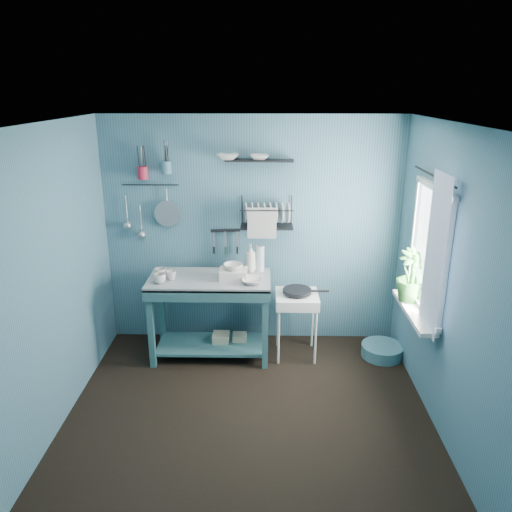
{
  "coord_description": "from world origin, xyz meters",
  "views": [
    {
      "loc": [
        0.14,
        -3.73,
        2.75
      ],
      "look_at": [
        0.05,
        0.85,
        1.2
      ],
      "focal_mm": 35.0,
      "sensor_mm": 36.0,
      "label": 1
    }
  ],
  "objects_px": {
    "mug_right": "(161,273)",
    "floor_basin": "(382,351)",
    "frying_pan": "(297,291)",
    "storage_tin_large": "(221,343)",
    "wash_tub": "(233,274)",
    "work_counter": "(211,317)",
    "utensil_cup_teal": "(166,167)",
    "storage_tin_small": "(240,343)",
    "utensil_cup_magenta": "(143,173)",
    "soap_bottle": "(251,258)",
    "mug_mid": "(171,275)",
    "colander": "(167,214)",
    "potted_plant": "(411,276)",
    "dish_rack": "(267,213)",
    "mug_left": "(160,279)",
    "hotplate_stand": "(296,325)",
    "water_bottle": "(260,258)"
  },
  "relations": [
    {
      "from": "storage_tin_small",
      "to": "storage_tin_large",
      "type": "bearing_deg",
      "value": -171.47
    },
    {
      "from": "utensil_cup_magenta",
      "to": "soap_bottle",
      "type": "bearing_deg",
      "value": -8.22
    },
    {
      "from": "mug_mid",
      "to": "frying_pan",
      "type": "distance_m",
      "value": 1.31
    },
    {
      "from": "mug_mid",
      "to": "mug_right",
      "type": "bearing_deg",
      "value": 153.43
    },
    {
      "from": "dish_rack",
      "to": "storage_tin_small",
      "type": "xyz_separation_m",
      "value": [
        -0.29,
        -0.23,
        -1.41
      ]
    },
    {
      "from": "mug_right",
      "to": "frying_pan",
      "type": "relative_size",
      "value": 0.41
    },
    {
      "from": "mug_right",
      "to": "floor_basin",
      "type": "relative_size",
      "value": 0.28
    },
    {
      "from": "wash_tub",
      "to": "utensil_cup_magenta",
      "type": "relative_size",
      "value": 2.15
    },
    {
      "from": "colander",
      "to": "storage_tin_large",
      "type": "bearing_deg",
      "value": -30.78
    },
    {
      "from": "potted_plant",
      "to": "storage_tin_small",
      "type": "xyz_separation_m",
      "value": [
        -1.65,
        0.48,
        -0.98
      ]
    },
    {
      "from": "wash_tub",
      "to": "utensil_cup_teal",
      "type": "distance_m",
      "value": 1.3
    },
    {
      "from": "mug_left",
      "to": "potted_plant",
      "type": "bearing_deg",
      "value": -5.56
    },
    {
      "from": "mug_left",
      "to": "dish_rack",
      "type": "distance_m",
      "value": 1.3
    },
    {
      "from": "mug_left",
      "to": "storage_tin_small",
      "type": "xyz_separation_m",
      "value": [
        0.78,
        0.24,
        -0.84
      ]
    },
    {
      "from": "hotplate_stand",
      "to": "frying_pan",
      "type": "bearing_deg",
      "value": -5.49
    },
    {
      "from": "frying_pan",
      "to": "storage_tin_large",
      "type": "distance_m",
      "value": 1.03
    },
    {
      "from": "utensil_cup_teal",
      "to": "storage_tin_small",
      "type": "bearing_deg",
      "value": -20.51
    },
    {
      "from": "water_bottle",
      "to": "floor_basin",
      "type": "distance_m",
      "value": 1.65
    },
    {
      "from": "colander",
      "to": "storage_tin_small",
      "type": "distance_m",
      "value": 1.61
    },
    {
      "from": "soap_bottle",
      "to": "utensil_cup_magenta",
      "type": "relative_size",
      "value": 2.3
    },
    {
      "from": "soap_bottle",
      "to": "frying_pan",
      "type": "xyz_separation_m",
      "value": [
        0.49,
        -0.19,
        -0.29
      ]
    },
    {
      "from": "work_counter",
      "to": "potted_plant",
      "type": "bearing_deg",
      "value": -12.26
    },
    {
      "from": "storage_tin_large",
      "to": "mug_left",
      "type": "bearing_deg",
      "value": -160.1
    },
    {
      "from": "mug_left",
      "to": "utensil_cup_teal",
      "type": "height_order",
      "value": "utensil_cup_teal"
    },
    {
      "from": "work_counter",
      "to": "mug_mid",
      "type": "height_order",
      "value": "mug_mid"
    },
    {
      "from": "potted_plant",
      "to": "mug_mid",
      "type": "bearing_deg",
      "value": 171.77
    },
    {
      "from": "work_counter",
      "to": "wash_tub",
      "type": "distance_m",
      "value": 0.55
    },
    {
      "from": "mug_mid",
      "to": "potted_plant",
      "type": "bearing_deg",
      "value": -8.23
    },
    {
      "from": "storage_tin_large",
      "to": "mug_mid",
      "type": "bearing_deg",
      "value": -167.09
    },
    {
      "from": "soap_bottle",
      "to": "utensil_cup_teal",
      "type": "distance_m",
      "value": 1.29
    },
    {
      "from": "mug_left",
      "to": "floor_basin",
      "type": "height_order",
      "value": "mug_left"
    },
    {
      "from": "work_counter",
      "to": "colander",
      "type": "distance_m",
      "value": 1.2
    },
    {
      "from": "potted_plant",
      "to": "storage_tin_large",
      "type": "xyz_separation_m",
      "value": [
        -1.85,
        0.45,
        -0.97
      ]
    },
    {
      "from": "utensil_cup_teal",
      "to": "floor_basin",
      "type": "bearing_deg",
      "value": -9.12
    },
    {
      "from": "storage_tin_small",
      "to": "mug_mid",
      "type": "bearing_deg",
      "value": -168.37
    },
    {
      "from": "soap_bottle",
      "to": "hotplate_stand",
      "type": "height_order",
      "value": "soap_bottle"
    },
    {
      "from": "frying_pan",
      "to": "wash_tub",
      "type": "bearing_deg",
      "value": -176.97
    },
    {
      "from": "mug_mid",
      "to": "wash_tub",
      "type": "bearing_deg",
      "value": 3.63
    },
    {
      "from": "mug_right",
      "to": "wash_tub",
      "type": "height_order",
      "value": "wash_tub"
    },
    {
      "from": "potted_plant",
      "to": "floor_basin",
      "type": "bearing_deg",
      "value": 104.91
    },
    {
      "from": "frying_pan",
      "to": "storage_tin_large",
      "type": "xyz_separation_m",
      "value": [
        -0.81,
        0.04,
        -0.64
      ]
    },
    {
      "from": "work_counter",
      "to": "mug_right",
      "type": "relative_size",
      "value": 10.22
    },
    {
      "from": "mug_left",
      "to": "water_bottle",
      "type": "bearing_deg",
      "value": 20.81
    },
    {
      "from": "wash_tub",
      "to": "soap_bottle",
      "type": "distance_m",
      "value": 0.3
    },
    {
      "from": "soap_bottle",
      "to": "floor_basin",
      "type": "height_order",
      "value": "soap_bottle"
    },
    {
      "from": "wash_tub",
      "to": "storage_tin_large",
      "type": "bearing_deg",
      "value": 154.98
    },
    {
      "from": "mug_mid",
      "to": "dish_rack",
      "type": "bearing_deg",
      "value": 21.02
    },
    {
      "from": "work_counter",
      "to": "utensil_cup_teal",
      "type": "height_order",
      "value": "utensil_cup_teal"
    },
    {
      "from": "water_bottle",
      "to": "utensil_cup_magenta",
      "type": "xyz_separation_m",
      "value": [
        -1.22,
        0.14,
        0.88
      ]
    },
    {
      "from": "mug_right",
      "to": "hotplate_stand",
      "type": "height_order",
      "value": "mug_right"
    }
  ]
}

